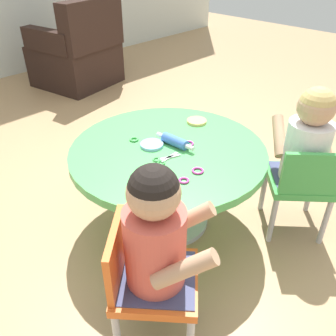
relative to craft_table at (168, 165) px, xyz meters
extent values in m
plane|color=tan|center=(0.00, 0.00, -0.37)|extent=(10.00, 10.00, 0.00)
cylinder|color=silver|center=(0.00, 0.00, -0.35)|extent=(0.44, 0.44, 0.03)
cylinder|color=silver|center=(0.00, 0.00, -0.15)|extent=(0.12, 0.12, 0.43)
cylinder|color=#4CB259|center=(0.00, 0.00, 0.08)|extent=(0.97, 0.97, 0.04)
cylinder|color=#B7B7BC|center=(-0.32, -0.44, -0.23)|extent=(0.03, 0.03, 0.28)
cylinder|color=#B7B7BC|center=(-0.49, -0.25, -0.23)|extent=(0.03, 0.03, 0.28)
cube|color=orange|center=(-0.50, -0.43, -0.07)|extent=(0.42, 0.42, 0.04)
cube|color=orange|center=(-0.59, -0.33, 0.06)|extent=(0.22, 0.19, 0.22)
cube|color=#3F4772|center=(-0.50, -0.43, -0.07)|extent=(0.38, 0.38, 0.04)
cylinder|color=#D8594C|center=(-0.50, -0.43, 0.10)|extent=(0.21, 0.21, 0.30)
sphere|color=tan|center=(-0.50, -0.43, 0.33)|extent=(0.17, 0.17, 0.17)
sphere|color=black|center=(-0.50, -0.43, 0.34)|extent=(0.16, 0.16, 0.16)
cylinder|color=tan|center=(-0.52, -0.58, 0.13)|extent=(0.18, 0.20, 0.17)
cylinder|color=tan|center=(-0.36, -0.43, 0.13)|extent=(0.18, 0.20, 0.17)
cylinder|color=#B7B7BC|center=(0.62, -0.51, -0.23)|extent=(0.03, 0.03, 0.28)
cylinder|color=#B7B7BC|center=(0.45, -0.32, -0.23)|extent=(0.03, 0.03, 0.28)
cylinder|color=#B7B7BC|center=(0.42, -0.68, -0.23)|extent=(0.03, 0.03, 0.28)
cylinder|color=#B7B7BC|center=(0.25, -0.49, -0.23)|extent=(0.03, 0.03, 0.28)
cube|color=green|center=(0.44, -0.50, -0.07)|extent=(0.42, 0.42, 0.04)
cube|color=green|center=(0.33, -0.59, 0.06)|extent=(0.20, 0.22, 0.22)
cube|color=#3F4772|center=(0.44, -0.50, -0.07)|extent=(0.38, 0.38, 0.04)
cylinder|color=white|center=(0.44, -0.50, 0.10)|extent=(0.21, 0.21, 0.30)
sphere|color=tan|center=(0.44, -0.50, 0.33)|extent=(0.17, 0.17, 0.17)
sphere|color=tan|center=(0.44, -0.50, 0.34)|extent=(0.16, 0.16, 0.16)
cylinder|color=tan|center=(0.58, -0.52, 0.13)|extent=(0.20, 0.18, 0.17)
cylinder|color=tan|center=(0.44, -0.35, 0.13)|extent=(0.20, 0.18, 0.17)
cube|color=black|center=(0.89, 2.20, -0.17)|extent=(0.82, 0.82, 0.40)
cube|color=black|center=(0.95, 1.91, 0.26)|extent=(0.72, 0.29, 0.45)
cube|color=black|center=(1.19, 2.26, 0.13)|extent=(0.23, 0.61, 0.20)
cube|color=black|center=(0.60, 2.14, 0.13)|extent=(0.23, 0.61, 0.20)
cylinder|color=#3F72CC|center=(0.04, -0.01, 0.12)|extent=(0.06, 0.14, 0.05)
cylinder|color=white|center=(0.04, 0.09, 0.12)|extent=(0.02, 0.05, 0.02)
cylinder|color=white|center=(0.05, -0.10, 0.12)|extent=(0.02, 0.05, 0.02)
cube|color=silver|center=(-0.06, -0.07, 0.10)|extent=(0.11, 0.02, 0.01)
cube|color=silver|center=(-0.06, -0.07, 0.10)|extent=(0.11, 0.05, 0.01)
torus|color=green|center=(-0.12, -0.07, 0.10)|extent=(0.04, 0.04, 0.01)
torus|color=green|center=(-0.12, -0.04, 0.10)|extent=(0.04, 0.04, 0.01)
cylinder|color=#8CCCF2|center=(-0.04, 0.07, 0.11)|extent=(0.11, 0.11, 0.01)
cylinder|color=#F2CC72|center=(0.31, 0.08, 0.11)|extent=(0.11, 0.11, 0.01)
torus|color=#D83FA5|center=(-0.06, -0.24, 0.10)|extent=(0.05, 0.05, 0.01)
torus|color=#4CB259|center=(-0.06, 0.18, 0.10)|extent=(0.05, 0.05, 0.01)
torus|color=#D83FA5|center=(0.10, -0.05, 0.10)|extent=(0.06, 0.06, 0.01)
torus|color=#D83FA5|center=(-0.15, -0.24, 0.10)|extent=(0.05, 0.05, 0.01)
camera|label=1|loc=(-1.09, -1.06, 0.99)|focal=38.37mm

